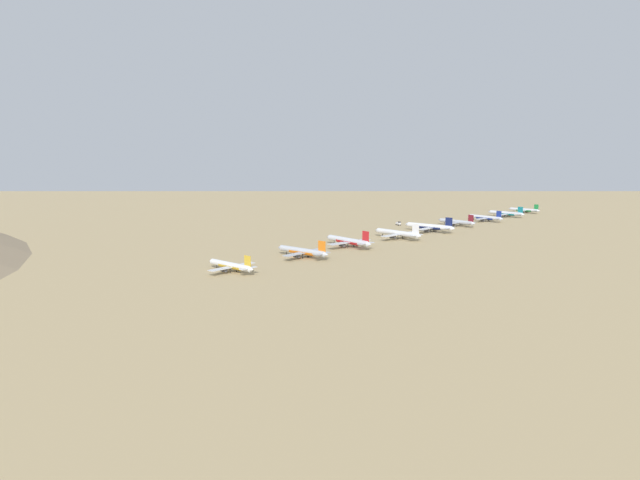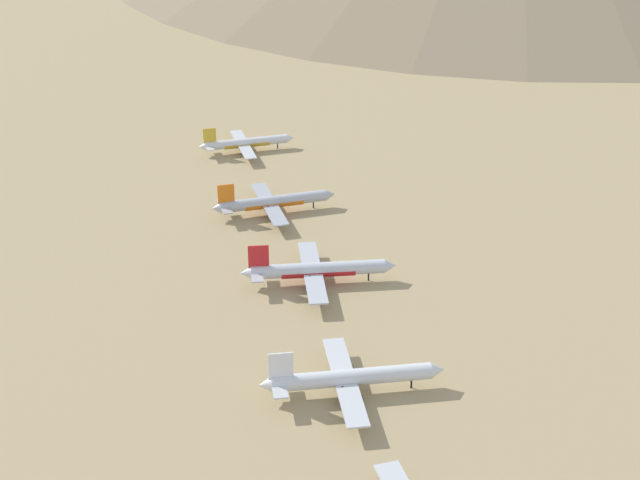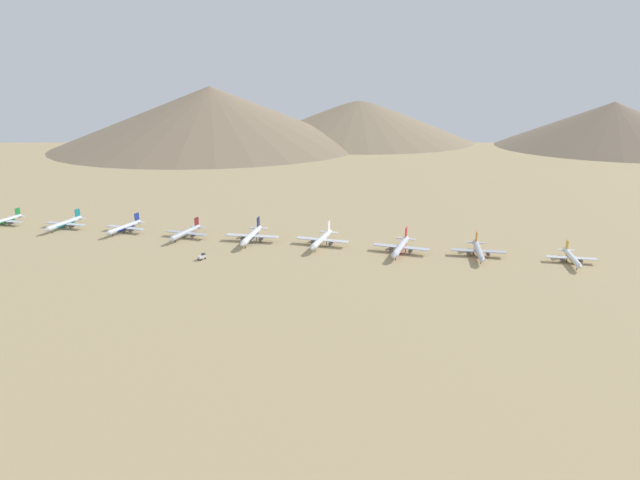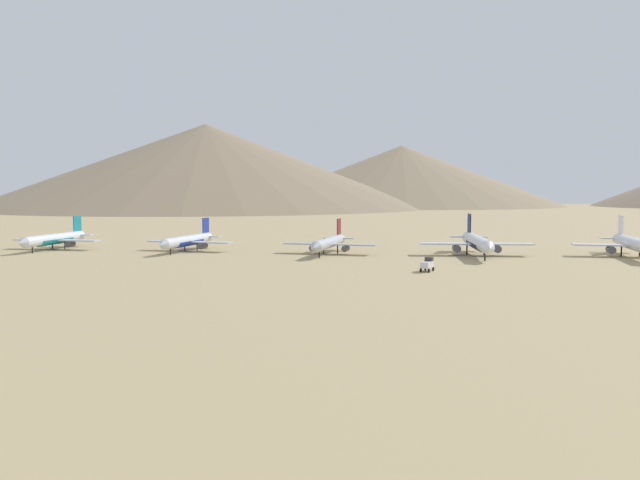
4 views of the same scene
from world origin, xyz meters
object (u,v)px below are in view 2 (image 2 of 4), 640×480
parked_jet_5 (350,378)px  parked_jet_7 (273,202)px  parked_jet_6 (317,270)px  parked_jet_8 (246,143)px

parked_jet_5 → parked_jet_7: bearing=98.6°
parked_jet_5 → parked_jet_7: (-15.92, 105.80, -0.38)m
parked_jet_5 → parked_jet_7: size_ratio=1.09×
parked_jet_6 → parked_jet_8: (-20.57, 106.73, -0.82)m
parked_jet_6 → parked_jet_7: bearing=103.2°
parked_jet_5 → parked_jet_6: 56.20m
parked_jet_6 → parked_jet_7: 51.12m
parked_jet_5 → parked_jet_6: (-4.23, 56.04, -0.06)m
parked_jet_5 → parked_jet_8: bearing=98.7°
parked_jet_6 → parked_jet_7: parked_jet_6 is taller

